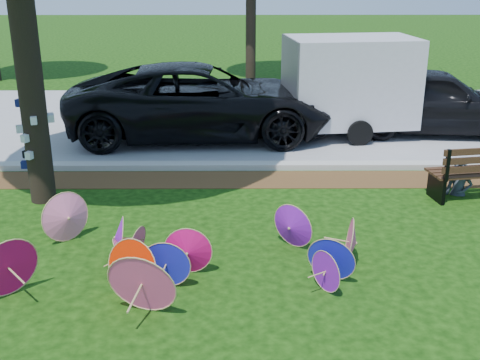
% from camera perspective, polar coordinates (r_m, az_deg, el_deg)
% --- Properties ---
extents(ground, '(90.00, 90.00, 0.00)m').
position_cam_1_polar(ground, '(7.76, -3.67, -11.34)').
color(ground, black).
rests_on(ground, ground).
extents(mulch_strip, '(90.00, 1.00, 0.01)m').
position_cam_1_polar(mulch_strip, '(11.84, -2.50, 0.03)').
color(mulch_strip, '#472D16').
rests_on(mulch_strip, ground).
extents(curb, '(90.00, 0.30, 0.12)m').
position_cam_1_polar(curb, '(12.48, -2.39, 1.35)').
color(curb, '#B7B5AD').
rests_on(curb, ground).
extents(street, '(90.00, 8.00, 0.01)m').
position_cam_1_polar(street, '(16.48, -1.91, 5.75)').
color(street, gray).
rests_on(street, ground).
extents(parasol_pile, '(5.06, 2.64, 0.88)m').
position_cam_1_polar(parasol_pile, '(8.17, -6.85, -6.83)').
color(parasol_pile, red).
rests_on(parasol_pile, ground).
extents(black_van, '(6.52, 3.28, 1.77)m').
position_cam_1_polar(black_van, '(14.64, -3.70, 7.46)').
color(black_van, black).
rests_on(black_van, ground).
extents(dark_pickup, '(4.99, 2.38, 1.65)m').
position_cam_1_polar(dark_pickup, '(15.74, 17.77, 7.20)').
color(dark_pickup, black).
rests_on(dark_pickup, ground).
extents(cargo_trailer, '(3.17, 2.23, 2.68)m').
position_cam_1_polar(cargo_trailer, '(14.95, 10.42, 9.21)').
color(cargo_trailer, silver).
rests_on(cargo_trailer, ground).
extents(person_left, '(0.54, 0.44, 1.29)m').
position_cam_1_polar(person_left, '(11.58, 20.30, 1.65)').
color(person_left, '#39414E').
rests_on(person_left, ground).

